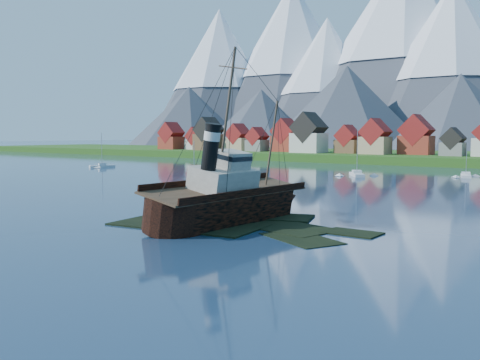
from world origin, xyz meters
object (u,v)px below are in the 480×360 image
Objects in this scene: sailboat_b at (102,166)px; sailboat_e at (466,176)px; sailboat_c at (357,175)px; tugboat_wreck at (233,199)px; sailboat_a at (194,190)px.

sailboat_b is 1.10× the size of sailboat_e.
sailboat_b is 83.55m from sailboat_c.
sailboat_b is at bearing 151.03° from tugboat_wreck.
tugboat_wreck reaches higher than sailboat_b.
sailboat_c is at bearing 36.53° from sailboat_b.
sailboat_c is 1.18× the size of sailboat_e.
tugboat_wreck is at bearing -109.19° from sailboat_e.
tugboat_wreck is 89.89m from sailboat_e.
sailboat_a is at bearing 141.31° from tugboat_wreck.
sailboat_c reaches higher than sailboat_a.
sailboat_a is (-27.38, 23.48, -2.58)m from tugboat_wreck.
sailboat_c is (9.40, 52.74, 0.06)m from sailboat_a.
sailboat_a is at bearing -132.10° from sailboat_e.
sailboat_c is at bearing 105.20° from tugboat_wreck.
sailboat_e is at bearing 57.08° from sailboat_a.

